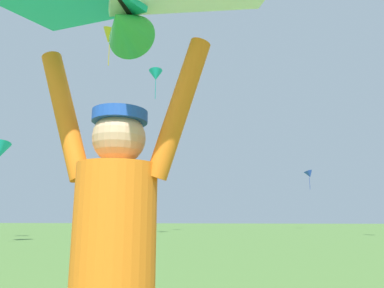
# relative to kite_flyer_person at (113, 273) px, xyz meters

# --- Properties ---
(kite_flyer_person) EXTENTS (0.81, 0.37, 1.92)m
(kite_flyer_person) POSITION_rel_kite_flyer_person_xyz_m (0.00, 0.00, 0.00)
(kite_flyer_person) COLOR #424751
(kite_flyer_person) RESTS_ON ground
(distant_kite_teal_mid_right) EXTENTS (1.25, 1.28, 1.99)m
(distant_kite_teal_mid_right) POSITION_rel_kite_flyer_person_xyz_m (-4.04, 18.95, 9.03)
(distant_kite_teal_mid_right) COLOR #19B2AD
(distant_kite_yellow_far_center) EXTENTS (1.25, 1.17, 1.91)m
(distant_kite_yellow_far_center) POSITION_rel_kite_flyer_person_xyz_m (-4.90, 12.85, 8.42)
(distant_kite_yellow_far_center) COLOR yellow
(distant_kite_blue_high_left) EXTENTS (0.98, 0.88, 1.88)m
(distant_kite_blue_high_left) POSITION_rel_kite_flyer_person_xyz_m (8.04, 32.44, 4.16)
(distant_kite_blue_high_left) COLOR blue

